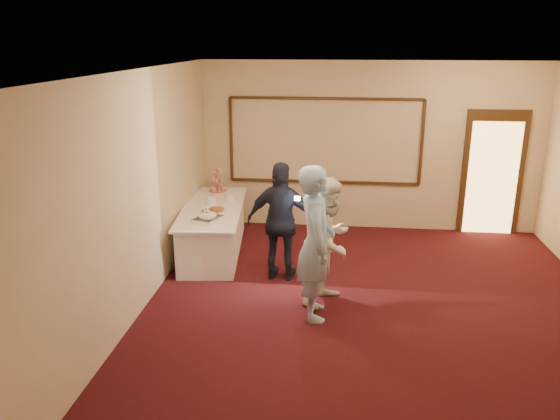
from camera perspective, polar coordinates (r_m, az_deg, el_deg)
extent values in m
plane|color=black|center=(7.08, 10.09, -11.05)|extent=(7.00, 7.00, 0.00)
cube|color=beige|center=(9.90, 9.35, 6.49)|extent=(6.00, 0.04, 3.00)
cube|color=beige|center=(3.32, 15.21, -16.97)|extent=(6.00, 0.04, 3.00)
cube|color=beige|center=(6.93, -14.77, 1.43)|extent=(0.04, 7.00, 3.00)
cube|color=white|center=(6.24, 11.58, 13.95)|extent=(6.00, 7.00, 0.04)
cube|color=#382010|center=(10.00, 4.59, 2.96)|extent=(3.40, 0.04, 0.05)
cube|color=#382010|center=(9.73, 4.81, 11.54)|extent=(3.40, 0.04, 0.05)
cube|color=#382010|center=(10.03, -5.14, 7.38)|extent=(0.05, 0.04, 1.50)
cube|color=#382010|center=(9.94, 14.61, 6.80)|extent=(0.05, 0.04, 1.50)
cube|color=#382010|center=(10.29, 21.31, 3.65)|extent=(1.05, 0.06, 2.20)
cube|color=#FFBF66|center=(10.28, 21.29, 3.07)|extent=(0.85, 0.02, 2.00)
cube|color=white|center=(8.94, -6.98, -2.11)|extent=(1.07, 2.36, 0.74)
cube|color=white|center=(8.82, -7.07, 0.24)|extent=(1.18, 2.50, 0.03)
cube|color=#BABCC1|center=(8.11, -7.58, -1.08)|extent=(0.45, 0.50, 0.04)
ellipsoid|color=white|center=(8.08, -7.60, -0.55)|extent=(0.27, 0.27, 0.12)
cube|color=silver|center=(8.20, -6.77, -0.69)|extent=(0.05, 0.29, 0.01)
cylinder|color=#E15056|center=(9.67, -6.55, 3.16)|extent=(0.02, 0.02, 0.41)
cylinder|color=#E15056|center=(9.72, -6.51, 2.02)|extent=(0.31, 0.31, 0.01)
cylinder|color=#E15056|center=(9.67, -6.54, 2.95)|extent=(0.24, 0.24, 0.01)
cylinder|color=#E15056|center=(9.63, -6.58, 3.90)|extent=(0.16, 0.16, 0.01)
cylinder|color=white|center=(8.89, -7.23, 0.94)|extent=(0.16, 0.16, 0.13)
cylinder|color=white|center=(8.87, -7.25, 1.39)|extent=(0.17, 0.17, 0.01)
cylinder|color=white|center=(9.04, -5.28, 1.29)|extent=(0.16, 0.16, 0.13)
cylinder|color=white|center=(9.02, -5.30, 1.73)|extent=(0.17, 0.17, 0.01)
cylinder|color=white|center=(8.56, -6.60, -0.12)|extent=(0.26, 0.26, 0.01)
cylinder|color=brown|center=(8.55, -6.61, 0.06)|extent=(0.23, 0.23, 0.04)
imported|color=#A1CFF9|center=(6.66, 3.74, -3.46)|extent=(0.56, 0.76, 1.94)
imported|color=white|center=(7.10, 5.15, -3.25)|extent=(0.96, 1.03, 1.69)
imported|color=black|center=(7.73, 0.19, -1.26)|extent=(1.05, 0.52, 1.73)
cube|color=white|center=(7.38, 1.81, 1.22)|extent=(0.08, 0.06, 0.05)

